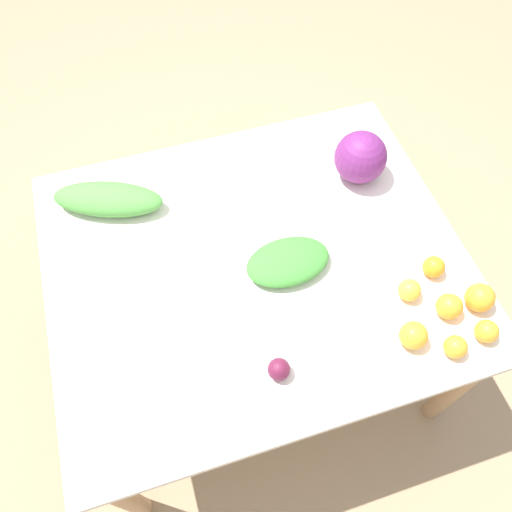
{
  "coord_description": "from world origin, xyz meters",
  "views": [
    {
      "loc": [
        0.24,
        0.75,
        2.01
      ],
      "look_at": [
        0.0,
        0.0,
        0.72
      ],
      "focal_mm": 35.0,
      "sensor_mm": 36.0,
      "label": 1
    }
  ],
  "objects_px": {
    "beet_root": "(279,369)",
    "orange_2": "(434,267)",
    "orange_3": "(449,306)",
    "orange_0": "(455,347)",
    "greens_bunch_scallion": "(288,262)",
    "orange_5": "(409,290)",
    "cabbage_purple": "(360,157)",
    "orange_4": "(480,298)",
    "orange_6": "(487,331)",
    "greens_bunch_kale": "(108,199)",
    "orange_1": "(413,335)"
  },
  "relations": [
    {
      "from": "orange_5",
      "to": "orange_6",
      "type": "bearing_deg",
      "value": 129.09
    },
    {
      "from": "cabbage_purple",
      "to": "orange_2",
      "type": "height_order",
      "value": "cabbage_purple"
    },
    {
      "from": "cabbage_purple",
      "to": "orange_4",
      "type": "xyz_separation_m",
      "value": [
        -0.13,
        0.56,
        -0.04
      ]
    },
    {
      "from": "orange_0",
      "to": "orange_3",
      "type": "relative_size",
      "value": 0.86
    },
    {
      "from": "greens_bunch_scallion",
      "to": "orange_0",
      "type": "relative_size",
      "value": 4.0
    },
    {
      "from": "orange_3",
      "to": "orange_4",
      "type": "relative_size",
      "value": 0.89
    },
    {
      "from": "orange_0",
      "to": "orange_4",
      "type": "bearing_deg",
      "value": -141.08
    },
    {
      "from": "orange_5",
      "to": "beet_root",
      "type": "bearing_deg",
      "value": 14.11
    },
    {
      "from": "cabbage_purple",
      "to": "orange_3",
      "type": "bearing_deg",
      "value": 94.09
    },
    {
      "from": "greens_bunch_scallion",
      "to": "orange_1",
      "type": "height_order",
      "value": "orange_1"
    },
    {
      "from": "greens_bunch_kale",
      "to": "cabbage_purple",
      "type": "bearing_deg",
      "value": 172.15
    },
    {
      "from": "orange_3",
      "to": "orange_2",
      "type": "bearing_deg",
      "value": -99.61
    },
    {
      "from": "beet_root",
      "to": "orange_6",
      "type": "xyz_separation_m",
      "value": [
        -0.58,
        0.07,
        0.0
      ]
    },
    {
      "from": "beet_root",
      "to": "orange_3",
      "type": "bearing_deg",
      "value": -176.98
    },
    {
      "from": "beet_root",
      "to": "orange_6",
      "type": "relative_size",
      "value": 0.94
    },
    {
      "from": "greens_bunch_kale",
      "to": "orange_4",
      "type": "xyz_separation_m",
      "value": [
        -0.95,
        0.67,
        0.0
      ]
    },
    {
      "from": "orange_2",
      "to": "orange_3",
      "type": "height_order",
      "value": "orange_3"
    },
    {
      "from": "orange_3",
      "to": "orange_0",
      "type": "bearing_deg",
      "value": 69.99
    },
    {
      "from": "greens_bunch_kale",
      "to": "beet_root",
      "type": "xyz_separation_m",
      "value": [
        -0.34,
        0.69,
        -0.01
      ]
    },
    {
      "from": "orange_4",
      "to": "greens_bunch_kale",
      "type": "bearing_deg",
      "value": -35.02
    },
    {
      "from": "greens_bunch_kale",
      "to": "orange_6",
      "type": "height_order",
      "value": "greens_bunch_kale"
    },
    {
      "from": "cabbage_purple",
      "to": "beet_root",
      "type": "height_order",
      "value": "cabbage_purple"
    },
    {
      "from": "orange_2",
      "to": "orange_5",
      "type": "bearing_deg",
      "value": 25.22
    },
    {
      "from": "cabbage_purple",
      "to": "orange_4",
      "type": "bearing_deg",
      "value": 103.5
    },
    {
      "from": "orange_5",
      "to": "greens_bunch_scallion",
      "type": "bearing_deg",
      "value": -33.06
    },
    {
      "from": "beet_root",
      "to": "orange_5",
      "type": "xyz_separation_m",
      "value": [
        -0.43,
        -0.11,
        0.0
      ]
    },
    {
      "from": "orange_0",
      "to": "orange_5",
      "type": "bearing_deg",
      "value": -77.99
    },
    {
      "from": "orange_6",
      "to": "cabbage_purple",
      "type": "bearing_deg",
      "value": -80.98
    },
    {
      "from": "orange_0",
      "to": "orange_1",
      "type": "height_order",
      "value": "orange_1"
    },
    {
      "from": "orange_2",
      "to": "orange_5",
      "type": "distance_m",
      "value": 0.11
    },
    {
      "from": "greens_bunch_scallion",
      "to": "orange_0",
      "type": "bearing_deg",
      "value": 131.36
    },
    {
      "from": "greens_bunch_kale",
      "to": "orange_5",
      "type": "xyz_separation_m",
      "value": [
        -0.78,
        0.58,
        -0.01
      ]
    },
    {
      "from": "orange_0",
      "to": "orange_6",
      "type": "height_order",
      "value": "orange_6"
    },
    {
      "from": "cabbage_purple",
      "to": "orange_2",
      "type": "relative_size",
      "value": 2.63
    },
    {
      "from": "cabbage_purple",
      "to": "orange_0",
      "type": "bearing_deg",
      "value": 89.92
    },
    {
      "from": "greens_bunch_kale",
      "to": "orange_1",
      "type": "xyz_separation_m",
      "value": [
        -0.72,
        0.72,
        -0.0
      ]
    },
    {
      "from": "greens_bunch_kale",
      "to": "orange_3",
      "type": "relative_size",
      "value": 4.75
    },
    {
      "from": "beet_root",
      "to": "orange_2",
      "type": "distance_m",
      "value": 0.56
    },
    {
      "from": "orange_2",
      "to": "orange_3",
      "type": "relative_size",
      "value": 0.88
    },
    {
      "from": "greens_bunch_scallion",
      "to": "orange_2",
      "type": "bearing_deg",
      "value": 159.99
    },
    {
      "from": "cabbage_purple",
      "to": "beet_root",
      "type": "bearing_deg",
      "value": 50.58
    },
    {
      "from": "greens_bunch_scallion",
      "to": "orange_5",
      "type": "bearing_deg",
      "value": 146.94
    },
    {
      "from": "greens_bunch_scallion",
      "to": "orange_5",
      "type": "xyz_separation_m",
      "value": [
        -0.3,
        0.2,
        0.0
      ]
    },
    {
      "from": "cabbage_purple",
      "to": "beet_root",
      "type": "distance_m",
      "value": 0.75
    },
    {
      "from": "beet_root",
      "to": "orange_3",
      "type": "xyz_separation_m",
      "value": [
        -0.52,
        -0.03,
        0.01
      ]
    },
    {
      "from": "orange_1",
      "to": "orange_5",
      "type": "height_order",
      "value": "orange_1"
    },
    {
      "from": "beet_root",
      "to": "orange_4",
      "type": "height_order",
      "value": "orange_4"
    },
    {
      "from": "orange_2",
      "to": "cabbage_purple",
      "type": "bearing_deg",
      "value": -81.69
    },
    {
      "from": "greens_bunch_scallion",
      "to": "orange_0",
      "type": "distance_m",
      "value": 0.52
    },
    {
      "from": "beet_root",
      "to": "orange_2",
      "type": "xyz_separation_m",
      "value": [
        -0.54,
        -0.16,
        0.0
      ]
    }
  ]
}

